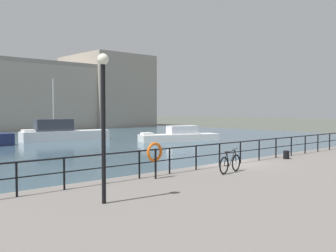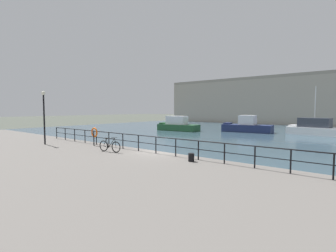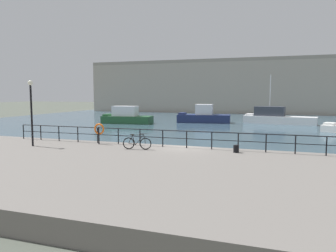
# 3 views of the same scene
# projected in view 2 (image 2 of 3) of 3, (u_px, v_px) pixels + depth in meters

# --- Properties ---
(ground_plane) EXTENTS (240.00, 240.00, 0.00)m
(ground_plane) POSITION_uv_depth(u_px,v_px,m) (161.00, 164.00, 16.91)
(ground_plane) COLOR #4C5147
(water_basin) EXTENTS (80.00, 60.00, 0.01)m
(water_basin) POSITION_uv_depth(u_px,v_px,m) (286.00, 132.00, 40.22)
(water_basin) COLOR #385160
(water_basin) RESTS_ON ground_plane
(quay_promenade) EXTENTS (56.00, 13.00, 0.83)m
(quay_promenade) POSITION_uv_depth(u_px,v_px,m) (69.00, 178.00, 11.86)
(quay_promenade) COLOR slate
(quay_promenade) RESTS_ON ground_plane
(moored_blue_motorboat) EXTENTS (7.72, 3.55, 2.63)m
(moored_blue_motorboat) POSITION_uv_depth(u_px,v_px,m) (247.00, 126.00, 39.92)
(moored_blue_motorboat) COLOR navy
(moored_blue_motorboat) RESTS_ON water_basin
(moored_cabin_cruiser) EXTENTS (7.15, 3.14, 2.43)m
(moored_cabin_cruiser) POSITION_uv_depth(u_px,v_px,m) (178.00, 125.00, 42.52)
(moored_cabin_cruiser) COLOR #23512D
(moored_cabin_cruiser) RESTS_ON water_basin
(moored_white_yacht) EXTENTS (9.84, 3.67, 6.76)m
(moored_white_yacht) POSITION_uv_depth(u_px,v_px,m) (322.00, 129.00, 34.63)
(moored_white_yacht) COLOR white
(moored_white_yacht) RESTS_ON water_basin
(quay_railing) EXTENTS (25.36, 0.07, 1.08)m
(quay_railing) POSITION_uv_depth(u_px,v_px,m) (156.00, 142.00, 16.06)
(quay_railing) COLOR black
(quay_railing) RESTS_ON quay_promenade
(parked_bicycle) EXTENTS (1.75, 0.38, 0.98)m
(parked_bicycle) POSITION_uv_depth(u_px,v_px,m) (110.00, 146.00, 16.62)
(parked_bicycle) COLOR black
(parked_bicycle) RESTS_ON quay_promenade
(mooring_bollard) EXTENTS (0.32, 0.32, 0.44)m
(mooring_bollard) POSITION_uv_depth(u_px,v_px,m) (191.00, 157.00, 13.61)
(mooring_bollard) COLOR black
(mooring_bollard) RESTS_ON quay_promenade
(life_ring_stand) EXTENTS (0.75, 0.16, 1.40)m
(life_ring_stand) POSITION_uv_depth(u_px,v_px,m) (94.00, 133.00, 19.45)
(life_ring_stand) COLOR black
(life_ring_stand) RESTS_ON quay_promenade
(quay_lamp_post) EXTENTS (0.32, 0.32, 4.21)m
(quay_lamp_post) POSITION_uv_depth(u_px,v_px,m) (44.00, 110.00, 20.04)
(quay_lamp_post) COLOR black
(quay_lamp_post) RESTS_ON quay_promenade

